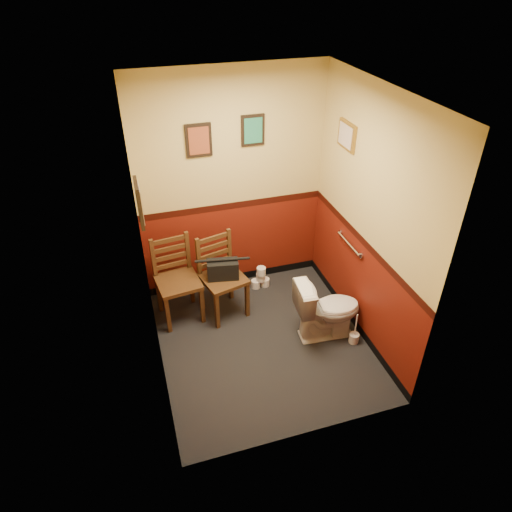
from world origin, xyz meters
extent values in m
cube|color=black|center=(0.00, 0.00, 0.00)|extent=(2.20, 2.40, 0.00)
cube|color=silver|center=(0.00, 0.00, 2.70)|extent=(2.20, 2.40, 0.00)
cube|color=#5C140A|center=(0.00, 1.20, 1.35)|extent=(2.20, 0.00, 2.70)
cube|color=#5C140A|center=(0.00, -1.20, 1.35)|extent=(2.20, 0.00, 2.70)
cube|color=#5C140A|center=(-1.10, 0.00, 1.35)|extent=(0.00, 2.40, 2.70)
cube|color=#5C140A|center=(1.10, 0.00, 1.35)|extent=(0.00, 2.40, 2.70)
cylinder|color=silver|center=(1.07, 0.25, 0.95)|extent=(0.03, 0.50, 0.03)
cylinder|color=silver|center=(1.09, 0.00, 0.95)|extent=(0.02, 0.06, 0.06)
cylinder|color=silver|center=(1.09, 0.50, 0.95)|extent=(0.02, 0.06, 0.06)
cube|color=black|center=(-0.35, 1.18, 1.95)|extent=(0.28, 0.03, 0.36)
cube|color=brown|center=(-0.35, 1.17, 1.95)|extent=(0.22, 0.01, 0.30)
cube|color=black|center=(0.25, 1.18, 2.00)|extent=(0.26, 0.03, 0.34)
cube|color=#237156|center=(0.25, 1.17, 2.00)|extent=(0.20, 0.01, 0.28)
cube|color=black|center=(-1.08, 0.10, 1.85)|extent=(0.03, 0.30, 0.38)
cube|color=#B7A190|center=(-1.07, 0.10, 1.85)|extent=(0.01, 0.24, 0.31)
cube|color=olive|center=(1.08, 0.60, 2.05)|extent=(0.03, 0.34, 0.28)
cube|color=#B7A190|center=(1.07, 0.60, 2.05)|extent=(0.01, 0.28, 0.22)
imported|color=white|center=(0.72, -0.07, 0.36)|extent=(0.76, 0.46, 0.71)
cylinder|color=silver|center=(0.97, -0.28, 0.06)|extent=(0.11, 0.11, 0.11)
cylinder|color=silver|center=(0.97, -0.28, 0.24)|extent=(0.01, 0.01, 0.31)
cube|color=#503118|center=(-0.78, 0.71, 0.50)|extent=(0.52, 0.52, 0.04)
cube|color=#503118|center=(-0.96, 0.48, 0.25)|extent=(0.05, 0.05, 0.50)
cube|color=#503118|center=(-1.01, 0.88, 0.25)|extent=(0.05, 0.05, 0.50)
cube|color=#503118|center=(-0.56, 0.53, 0.25)|extent=(0.05, 0.05, 0.50)
cube|color=#503118|center=(-0.61, 0.93, 0.25)|extent=(0.05, 0.05, 0.50)
cube|color=#503118|center=(-1.01, 0.89, 0.75)|extent=(0.05, 0.04, 0.50)
cube|color=#503118|center=(-0.61, 0.94, 0.75)|extent=(0.05, 0.04, 0.50)
cube|color=#503118|center=(-0.81, 0.91, 0.61)|extent=(0.38, 0.08, 0.05)
cube|color=#503118|center=(-0.81, 0.91, 0.72)|extent=(0.38, 0.08, 0.05)
cube|color=#503118|center=(-0.81, 0.91, 0.84)|extent=(0.38, 0.08, 0.05)
cube|color=#503118|center=(-0.81, 0.91, 0.95)|extent=(0.38, 0.08, 0.05)
cube|color=#503118|center=(-0.28, 0.63, 0.49)|extent=(0.56, 0.56, 0.04)
cube|color=#503118|center=(-0.42, 0.39, 0.25)|extent=(0.05, 0.05, 0.49)
cube|color=#503118|center=(-0.52, 0.77, 0.25)|extent=(0.05, 0.05, 0.49)
cube|color=#503118|center=(-0.03, 0.49, 0.25)|extent=(0.05, 0.05, 0.49)
cube|color=#503118|center=(-0.13, 0.87, 0.25)|extent=(0.05, 0.05, 0.49)
cube|color=#503118|center=(-0.52, 0.78, 0.74)|extent=(0.05, 0.05, 0.49)
cube|color=#503118|center=(-0.13, 0.88, 0.74)|extent=(0.05, 0.05, 0.49)
cube|color=#503118|center=(-0.33, 0.83, 0.60)|extent=(0.37, 0.12, 0.05)
cube|color=#503118|center=(-0.33, 0.83, 0.71)|extent=(0.37, 0.12, 0.05)
cube|color=#503118|center=(-0.33, 0.83, 0.82)|extent=(0.37, 0.12, 0.05)
cube|color=#503118|center=(-0.33, 0.83, 0.93)|extent=(0.37, 0.12, 0.05)
cube|color=black|center=(-0.28, 0.63, 0.63)|extent=(0.38, 0.23, 0.22)
cylinder|color=black|center=(-0.28, 0.63, 0.76)|extent=(0.31, 0.08, 0.03)
cylinder|color=silver|center=(0.22, 0.98, 0.05)|extent=(0.11, 0.11, 0.10)
cylinder|color=silver|center=(0.35, 0.98, 0.05)|extent=(0.11, 0.11, 0.10)
cylinder|color=silver|center=(0.28, 0.97, 0.16)|extent=(0.11, 0.11, 0.10)
cylinder|color=silver|center=(0.28, 0.95, 0.26)|extent=(0.11, 0.11, 0.10)
camera|label=1|loc=(-1.15, -3.48, 3.63)|focal=32.00mm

